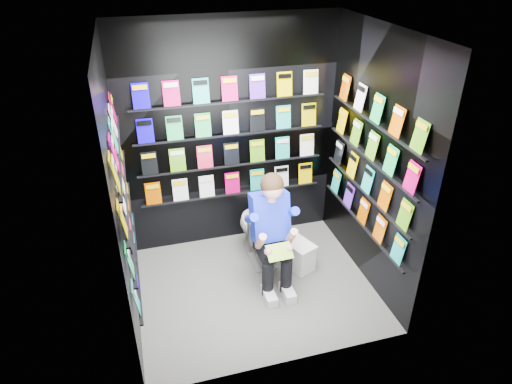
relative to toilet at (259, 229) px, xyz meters
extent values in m
plane|color=#585856|center=(-0.19, -0.52, -0.37)|extent=(2.40, 2.40, 0.00)
plane|color=white|center=(-0.19, -0.52, 2.23)|extent=(2.40, 2.40, 0.00)
cube|color=black|center=(-0.19, 0.48, 0.93)|extent=(2.40, 0.04, 2.60)
cube|color=black|center=(-0.19, -1.52, 0.93)|extent=(2.40, 0.04, 2.60)
cube|color=black|center=(-1.39, -0.52, 0.93)|extent=(0.04, 2.00, 2.60)
cube|color=black|center=(1.01, -0.52, 0.93)|extent=(0.04, 2.00, 2.60)
imported|color=white|center=(0.00, 0.00, 0.00)|extent=(0.44, 0.76, 0.73)
cube|color=silver|center=(0.36, -0.29, -0.22)|extent=(0.35, 0.44, 0.29)
cube|color=silver|center=(0.36, -0.29, -0.06)|extent=(0.37, 0.47, 0.03)
cube|color=green|center=(0.00, -0.73, 0.21)|extent=(0.26, 0.16, 0.11)
camera|label=1|loc=(-1.18, -4.08, 2.89)|focal=32.00mm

